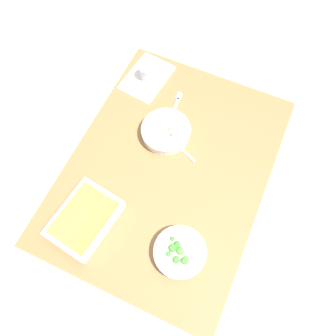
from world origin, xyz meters
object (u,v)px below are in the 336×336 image
at_px(drink_cup, 147,73).
at_px(stew_bowl, 166,131).
at_px(baking_dish, 85,219).
at_px(fork_on_table, 176,104).
at_px(spoon_by_stew, 178,146).
at_px(broccoli_bowl, 180,252).

bearing_deg(drink_cup, stew_bowl, 40.67).
bearing_deg(drink_cup, baking_dish, 6.65).
bearing_deg(fork_on_table, spoon_by_stew, 26.27).
bearing_deg(broccoli_bowl, baking_dish, -84.73).
distance_m(stew_bowl, drink_cup, 0.36).
relative_size(spoon_by_stew, fork_on_table, 0.95).
bearing_deg(fork_on_table, stew_bowl, 7.58).
bearing_deg(fork_on_table, drink_cup, -113.60).
height_order(broccoli_bowl, spoon_by_stew, broccoli_bowl).
bearing_deg(baking_dish, stew_bowl, 165.37).
height_order(drink_cup, spoon_by_stew, drink_cup).
height_order(stew_bowl, drink_cup, drink_cup).
bearing_deg(stew_bowl, baking_dish, -14.63).
bearing_deg(spoon_by_stew, drink_cup, -134.19).
xyz_separation_m(drink_cup, spoon_by_stew, (0.31, 0.32, -0.03)).
height_order(baking_dish, fork_on_table, baking_dish).
xyz_separation_m(broccoli_bowl, fork_on_table, (-0.68, -0.31, -0.03)).
height_order(stew_bowl, fork_on_table, stew_bowl).
relative_size(stew_bowl, spoon_by_stew, 1.42).
relative_size(stew_bowl, baking_dish, 0.73).
bearing_deg(stew_bowl, drink_cup, -139.33).
relative_size(broccoli_bowl, baking_dish, 0.67).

